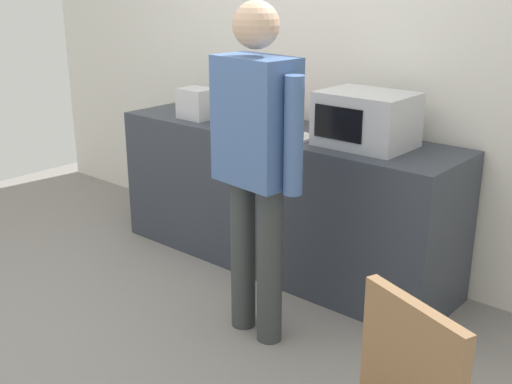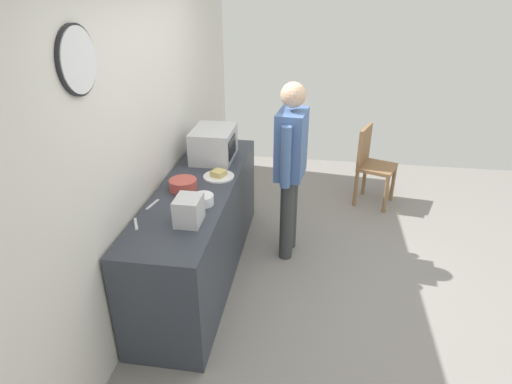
{
  "view_description": "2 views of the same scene",
  "coord_description": "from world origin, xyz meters",
  "px_view_note": "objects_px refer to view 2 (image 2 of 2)",
  "views": [
    {
      "loc": [
        2.47,
        -1.81,
        1.8
      ],
      "look_at": [
        0.18,
        0.85,
        0.61
      ],
      "focal_mm": 44.84,
      "sensor_mm": 36.0,
      "label": 1
    },
    {
      "loc": [
        -3.15,
        0.23,
        2.49
      ],
      "look_at": [
        0.31,
        0.75,
        0.74
      ],
      "focal_mm": 30.29,
      "sensor_mm": 36.0,
      "label": 2
    }
  ],
  "objects_px": {
    "cereal_bowl": "(203,200)",
    "person_standing": "(291,160)",
    "sandwich_plate": "(219,175)",
    "wooden_chair": "(371,162)",
    "fork_utensil": "(136,224)",
    "spoon_utensil": "(153,204)",
    "microwave": "(214,144)",
    "toaster": "(189,210)",
    "salad_bowl": "(183,184)"
  },
  "relations": [
    {
      "from": "cereal_bowl",
      "to": "fork_utensil",
      "type": "relative_size",
      "value": 0.99
    },
    {
      "from": "sandwich_plate",
      "to": "salad_bowl",
      "type": "relative_size",
      "value": 1.19
    },
    {
      "from": "fork_utensil",
      "to": "salad_bowl",
      "type": "bearing_deg",
      "value": -15.59
    },
    {
      "from": "person_standing",
      "to": "microwave",
      "type": "bearing_deg",
      "value": 78.38
    },
    {
      "from": "person_standing",
      "to": "cereal_bowl",
      "type": "bearing_deg",
      "value": 141.74
    },
    {
      "from": "toaster",
      "to": "fork_utensil",
      "type": "distance_m",
      "value": 0.39
    },
    {
      "from": "toaster",
      "to": "fork_utensil",
      "type": "bearing_deg",
      "value": 102.52
    },
    {
      "from": "person_standing",
      "to": "wooden_chair",
      "type": "xyz_separation_m",
      "value": [
        1.23,
        -0.88,
        -0.47
      ]
    },
    {
      "from": "spoon_utensil",
      "to": "fork_utensil",
      "type": "bearing_deg",
      "value": 177.76
    },
    {
      "from": "microwave",
      "to": "sandwich_plate",
      "type": "xyz_separation_m",
      "value": [
        -0.43,
        -0.14,
        -0.13
      ]
    },
    {
      "from": "spoon_utensil",
      "to": "wooden_chair",
      "type": "height_order",
      "value": "wooden_chair"
    },
    {
      "from": "salad_bowl",
      "to": "person_standing",
      "type": "relative_size",
      "value": 0.13
    },
    {
      "from": "cereal_bowl",
      "to": "wooden_chair",
      "type": "relative_size",
      "value": 0.18
    },
    {
      "from": "cereal_bowl",
      "to": "fork_utensil",
      "type": "bearing_deg",
      "value": 132.75
    },
    {
      "from": "cereal_bowl",
      "to": "person_standing",
      "type": "xyz_separation_m",
      "value": [
        0.79,
        -0.62,
        0.05
      ]
    },
    {
      "from": "microwave",
      "to": "spoon_utensil",
      "type": "height_order",
      "value": "microwave"
    },
    {
      "from": "sandwich_plate",
      "to": "spoon_utensil",
      "type": "xyz_separation_m",
      "value": [
        -0.58,
        0.39,
        -0.01
      ]
    },
    {
      "from": "cereal_bowl",
      "to": "spoon_utensil",
      "type": "bearing_deg",
      "value": 100.17
    },
    {
      "from": "microwave",
      "to": "toaster",
      "type": "relative_size",
      "value": 2.27
    },
    {
      "from": "salad_bowl",
      "to": "spoon_utensil",
      "type": "bearing_deg",
      "value": 152.7
    },
    {
      "from": "toaster",
      "to": "wooden_chair",
      "type": "relative_size",
      "value": 0.23
    },
    {
      "from": "microwave",
      "to": "wooden_chair",
      "type": "distance_m",
      "value": 2.02
    },
    {
      "from": "sandwich_plate",
      "to": "person_standing",
      "type": "xyz_separation_m",
      "value": [
        0.27,
        -0.61,
        0.07
      ]
    },
    {
      "from": "sandwich_plate",
      "to": "wooden_chair",
      "type": "relative_size",
      "value": 0.29
    },
    {
      "from": "salad_bowl",
      "to": "cereal_bowl",
      "type": "bearing_deg",
      "value": -135.34
    },
    {
      "from": "sandwich_plate",
      "to": "cereal_bowl",
      "type": "height_order",
      "value": "cereal_bowl"
    },
    {
      "from": "fork_utensil",
      "to": "wooden_chair",
      "type": "distance_m",
      "value": 3.07
    },
    {
      "from": "microwave",
      "to": "wooden_chair",
      "type": "relative_size",
      "value": 0.53
    },
    {
      "from": "salad_bowl",
      "to": "cereal_bowl",
      "type": "relative_size",
      "value": 1.37
    },
    {
      "from": "microwave",
      "to": "toaster",
      "type": "height_order",
      "value": "microwave"
    },
    {
      "from": "cereal_bowl",
      "to": "person_standing",
      "type": "relative_size",
      "value": 0.1
    },
    {
      "from": "cereal_bowl",
      "to": "wooden_chair",
      "type": "height_order",
      "value": "cereal_bowl"
    },
    {
      "from": "sandwich_plate",
      "to": "microwave",
      "type": "bearing_deg",
      "value": 18.16
    },
    {
      "from": "salad_bowl",
      "to": "wooden_chair",
      "type": "bearing_deg",
      "value": -44.21
    },
    {
      "from": "person_standing",
      "to": "sandwich_plate",
      "type": "bearing_deg",
      "value": 114.11
    },
    {
      "from": "fork_utensil",
      "to": "wooden_chair",
      "type": "relative_size",
      "value": 0.18
    },
    {
      "from": "toaster",
      "to": "spoon_utensil",
      "type": "bearing_deg",
      "value": 59.12
    },
    {
      "from": "wooden_chair",
      "to": "toaster",
      "type": "bearing_deg",
      "value": 146.42
    },
    {
      "from": "person_standing",
      "to": "wooden_chair",
      "type": "distance_m",
      "value": 1.58
    },
    {
      "from": "salad_bowl",
      "to": "cereal_bowl",
      "type": "distance_m",
      "value": 0.33
    },
    {
      "from": "toaster",
      "to": "person_standing",
      "type": "height_order",
      "value": "person_standing"
    },
    {
      "from": "sandwich_plate",
      "to": "person_standing",
      "type": "height_order",
      "value": "person_standing"
    },
    {
      "from": "person_standing",
      "to": "wooden_chair",
      "type": "relative_size",
      "value": 1.81
    },
    {
      "from": "microwave",
      "to": "sandwich_plate",
      "type": "bearing_deg",
      "value": -161.84
    },
    {
      "from": "sandwich_plate",
      "to": "wooden_chair",
      "type": "height_order",
      "value": "sandwich_plate"
    },
    {
      "from": "sandwich_plate",
      "to": "salad_bowl",
      "type": "distance_m",
      "value": 0.37
    },
    {
      "from": "salad_bowl",
      "to": "wooden_chair",
      "type": "relative_size",
      "value": 0.24
    },
    {
      "from": "microwave",
      "to": "salad_bowl",
      "type": "xyz_separation_m",
      "value": [
        -0.71,
        0.1,
        -0.11
      ]
    },
    {
      "from": "fork_utensil",
      "to": "spoon_utensil",
      "type": "relative_size",
      "value": 1.0
    },
    {
      "from": "microwave",
      "to": "spoon_utensil",
      "type": "relative_size",
      "value": 2.94
    }
  ]
}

